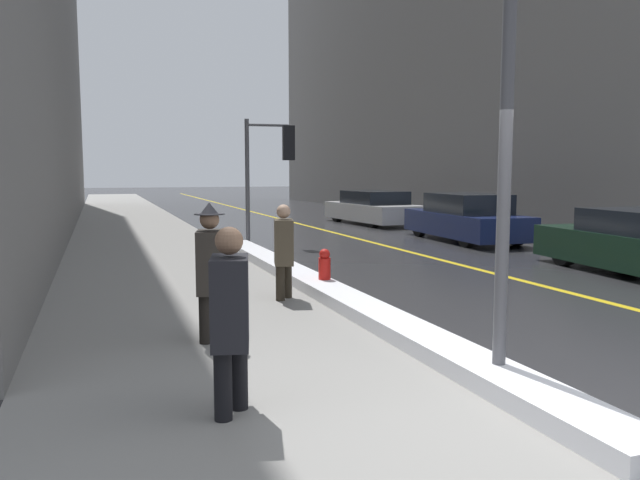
{
  "coord_description": "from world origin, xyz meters",
  "views": [
    {
      "loc": [
        -3.17,
        -3.8,
        1.95
      ],
      "look_at": [
        -0.4,
        4.0,
        1.05
      ],
      "focal_mm": 35.0,
      "sensor_mm": 36.0,
      "label": 1
    }
  ],
  "objects_px": {
    "parked_car_navy": "(466,219)",
    "traffic_light_near": "(274,156)",
    "lamp_post": "(507,111)",
    "pedestrian_in_fedora": "(210,266)",
    "parked_car_white": "(373,208)",
    "pedestrian_trailing": "(284,247)",
    "pedestrian_in_glasses": "(230,312)",
    "fire_hydrant": "(325,270)"
  },
  "relations": [
    {
      "from": "pedestrian_in_glasses",
      "to": "parked_car_white",
      "type": "distance_m",
      "value": 19.01
    },
    {
      "from": "parked_car_white",
      "to": "pedestrian_in_glasses",
      "type": "bearing_deg",
      "value": 148.29
    },
    {
      "from": "lamp_post",
      "to": "pedestrian_in_fedora",
      "type": "xyz_separation_m",
      "value": [
        -2.25,
        2.35,
        -1.61
      ]
    },
    {
      "from": "pedestrian_in_fedora",
      "to": "pedestrian_trailing",
      "type": "height_order",
      "value": "pedestrian_in_fedora"
    },
    {
      "from": "lamp_post",
      "to": "pedestrian_in_glasses",
      "type": "height_order",
      "value": "lamp_post"
    },
    {
      "from": "parked_car_white",
      "to": "parked_car_navy",
      "type": "bearing_deg",
      "value": 176.46
    },
    {
      "from": "traffic_light_near",
      "to": "fire_hydrant",
      "type": "relative_size",
      "value": 4.74
    },
    {
      "from": "parked_car_white",
      "to": "fire_hydrant",
      "type": "xyz_separation_m",
      "value": [
        -6.35,
        -12.08,
        -0.25
      ]
    },
    {
      "from": "pedestrian_in_glasses",
      "to": "pedestrian_in_fedora",
      "type": "xyz_separation_m",
      "value": [
        0.22,
        2.25,
        0.04
      ]
    },
    {
      "from": "lamp_post",
      "to": "fire_hydrant",
      "type": "distance_m",
      "value": 5.28
    },
    {
      "from": "fire_hydrant",
      "to": "traffic_light_near",
      "type": "bearing_deg",
      "value": 81.96
    },
    {
      "from": "parked_car_navy",
      "to": "pedestrian_in_glasses",
      "type": "bearing_deg",
      "value": 143.52
    },
    {
      "from": "pedestrian_in_glasses",
      "to": "fire_hydrant",
      "type": "xyz_separation_m",
      "value": [
        2.52,
        4.73,
        -0.5
      ]
    },
    {
      "from": "lamp_post",
      "to": "pedestrian_trailing",
      "type": "xyz_separation_m",
      "value": [
        -0.79,
        4.35,
        -1.67
      ]
    },
    {
      "from": "traffic_light_near",
      "to": "pedestrian_in_fedora",
      "type": "xyz_separation_m",
      "value": [
        -3.19,
        -8.82,
        -1.5
      ]
    },
    {
      "from": "lamp_post",
      "to": "pedestrian_in_glasses",
      "type": "distance_m",
      "value": 2.97
    },
    {
      "from": "pedestrian_trailing",
      "to": "parked_car_white",
      "type": "xyz_separation_m",
      "value": [
        7.19,
        12.56,
        -0.22
      ]
    },
    {
      "from": "lamp_post",
      "to": "parked_car_navy",
      "type": "bearing_deg",
      "value": 58.78
    },
    {
      "from": "lamp_post",
      "to": "parked_car_navy",
      "type": "height_order",
      "value": "lamp_post"
    },
    {
      "from": "traffic_light_near",
      "to": "pedestrian_in_glasses",
      "type": "distance_m",
      "value": 11.69
    },
    {
      "from": "parked_car_navy",
      "to": "parked_car_white",
      "type": "height_order",
      "value": "parked_car_navy"
    },
    {
      "from": "pedestrian_trailing",
      "to": "parked_car_white",
      "type": "distance_m",
      "value": 14.47
    },
    {
      "from": "pedestrian_in_glasses",
      "to": "pedestrian_trailing",
      "type": "distance_m",
      "value": 4.57
    },
    {
      "from": "parked_car_navy",
      "to": "parked_car_white",
      "type": "bearing_deg",
      "value": 4.13
    },
    {
      "from": "fire_hydrant",
      "to": "parked_car_navy",
      "type": "bearing_deg",
      "value": 42.17
    },
    {
      "from": "traffic_light_near",
      "to": "parked_car_navy",
      "type": "relative_size",
      "value": 0.69
    },
    {
      "from": "traffic_light_near",
      "to": "parked_car_white",
      "type": "bearing_deg",
      "value": 50.81
    },
    {
      "from": "pedestrian_in_glasses",
      "to": "fire_hydrant",
      "type": "height_order",
      "value": "pedestrian_in_glasses"
    },
    {
      "from": "traffic_light_near",
      "to": "pedestrian_in_fedora",
      "type": "bearing_deg",
      "value": -105.45
    },
    {
      "from": "traffic_light_near",
      "to": "parked_car_white",
      "type": "relative_size",
      "value": 0.67
    },
    {
      "from": "traffic_light_near",
      "to": "pedestrian_in_glasses",
      "type": "xyz_separation_m",
      "value": [
        -3.41,
        -11.08,
        -1.54
      ]
    },
    {
      "from": "lamp_post",
      "to": "pedestrian_in_fedora",
      "type": "distance_m",
      "value": 3.63
    },
    {
      "from": "pedestrian_in_fedora",
      "to": "parked_car_white",
      "type": "bearing_deg",
      "value": 162.81
    },
    {
      "from": "parked_car_navy",
      "to": "parked_car_white",
      "type": "relative_size",
      "value": 0.97
    },
    {
      "from": "pedestrian_trailing",
      "to": "parked_car_navy",
      "type": "height_order",
      "value": "pedestrian_trailing"
    },
    {
      "from": "pedestrian_trailing",
      "to": "traffic_light_near",
      "type": "bearing_deg",
      "value": 179.27
    },
    {
      "from": "parked_car_navy",
      "to": "traffic_light_near",
      "type": "bearing_deg",
      "value": 87.98
    },
    {
      "from": "traffic_light_near",
      "to": "pedestrian_in_glasses",
      "type": "relative_size",
      "value": 2.17
    },
    {
      "from": "lamp_post",
      "to": "parked_car_white",
      "type": "relative_size",
      "value": 0.82
    },
    {
      "from": "lamp_post",
      "to": "pedestrian_trailing",
      "type": "relative_size",
      "value": 2.77
    },
    {
      "from": "pedestrian_in_glasses",
      "to": "parked_car_white",
      "type": "height_order",
      "value": "pedestrian_in_glasses"
    },
    {
      "from": "pedestrian_in_glasses",
      "to": "pedestrian_trailing",
      "type": "height_order",
      "value": "pedestrian_in_glasses"
    }
  ]
}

